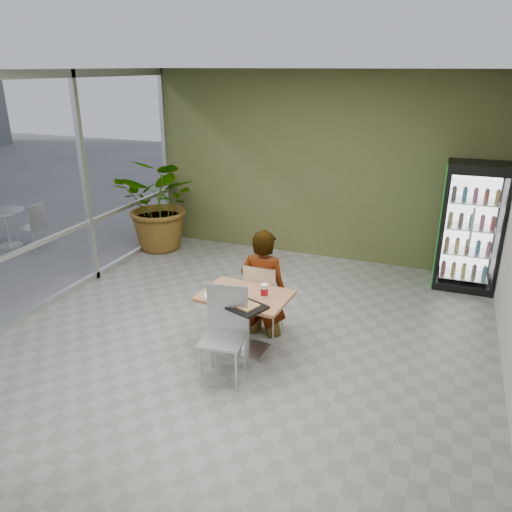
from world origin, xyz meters
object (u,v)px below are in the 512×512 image
object	(u,v)px
dining_table	(245,311)
chair_far	(262,294)
cafeteria_tray	(243,306)
beverage_fridge	(470,227)
seated_woman	(263,293)
chair_near	(225,325)
soda_cup	(264,291)
potted_plant	(162,204)

from	to	relation	value
dining_table	chair_far	size ratio (longest dim) A/B	1.11
cafeteria_tray	beverage_fridge	size ratio (longest dim) A/B	0.25
seated_woman	beverage_fridge	world-z (taller)	beverage_fridge
beverage_fridge	seated_woman	bearing A→B (deg)	-134.89
dining_table	chair_near	xyz separation A→B (m)	(-0.02, -0.52, 0.07)
chair_far	cafeteria_tray	bearing A→B (deg)	95.21
seated_woman	chair_near	bearing A→B (deg)	86.96
soda_cup	chair_far	bearing A→B (deg)	113.82
chair_far	cafeteria_tray	size ratio (longest dim) A/B	1.98
dining_table	seated_woman	world-z (taller)	seated_woman
cafeteria_tray	beverage_fridge	bearing A→B (deg)	55.12
soda_cup	potted_plant	xyz separation A→B (m)	(-3.05, 2.78, 0.04)
cafeteria_tray	potted_plant	distance (m)	4.26
chair_near	potted_plant	size ratio (longest dim) A/B	0.59
seated_woman	chair_far	bearing A→B (deg)	90.11
chair_near	cafeteria_tray	size ratio (longest dim) A/B	2.15
beverage_fridge	chair_far	bearing A→B (deg)	-134.33
chair_far	chair_near	size ratio (longest dim) A/B	0.92
potted_plant	chair_near	bearing A→B (deg)	-49.80
dining_table	chair_far	distance (m)	0.46
dining_table	beverage_fridge	world-z (taller)	beverage_fridge
seated_woman	beverage_fridge	bearing A→B (deg)	-133.83
chair_far	seated_woman	bearing A→B (deg)	-89.89
soda_cup	cafeteria_tray	xyz separation A→B (m)	(-0.13, -0.32, -0.06)
soda_cup	chair_near	bearing A→B (deg)	-115.41
cafeteria_tray	potted_plant	bearing A→B (deg)	133.31
seated_woman	beverage_fridge	distance (m)	3.49
dining_table	potted_plant	world-z (taller)	potted_plant
seated_woman	cafeteria_tray	size ratio (longest dim) A/B	3.52
chair_near	beverage_fridge	xyz separation A→B (m)	(2.45, 3.54, 0.36)
soda_cup	dining_table	bearing A→B (deg)	-177.71
beverage_fridge	potted_plant	size ratio (longest dim) A/B	1.11
soda_cup	cafeteria_tray	world-z (taller)	soda_cup
seated_woman	soda_cup	xyz separation A→B (m)	(0.20, -0.50, 0.28)
dining_table	beverage_fridge	bearing A→B (deg)	51.17
chair_near	cafeteria_tray	distance (m)	0.29
soda_cup	potted_plant	bearing A→B (deg)	137.69
beverage_fridge	cafeteria_tray	bearing A→B (deg)	-126.06
soda_cup	potted_plant	distance (m)	4.13
chair_far	soda_cup	size ratio (longest dim) A/B	5.88
chair_near	soda_cup	xyz separation A→B (m)	(0.25, 0.53, 0.22)
chair_far	chair_near	distance (m)	0.99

